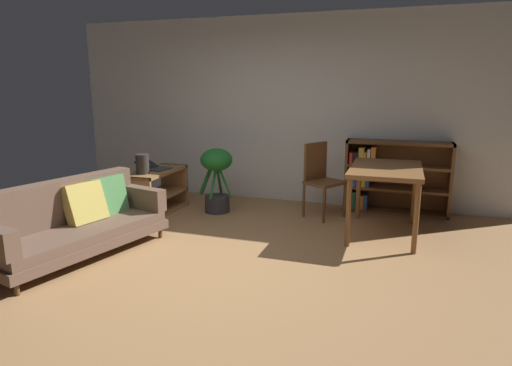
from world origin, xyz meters
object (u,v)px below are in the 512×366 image
object	(u,v)px
media_console	(157,192)
dining_chair_near	(321,176)
desk_speaker	(142,164)
bookshelf	(389,177)
potted_floor_plant	(217,174)
open_laptop	(155,167)
dining_table	(386,175)
fabric_couch	(75,221)

from	to	relation	value
media_console	dining_chair_near	size ratio (longest dim) A/B	1.04
desk_speaker	bookshelf	distance (m)	3.32
desk_speaker	potted_floor_plant	distance (m)	0.99
bookshelf	potted_floor_plant	bearing A→B (deg)	-160.67
media_console	open_laptop	distance (m)	0.34
open_laptop	dining_table	xyz separation A→B (m)	(3.04, -0.02, 0.09)
desk_speaker	bookshelf	world-z (taller)	bookshelf
bookshelf	dining_table	bearing A→B (deg)	-90.73
open_laptop	desk_speaker	size ratio (longest dim) A/B	1.76
fabric_couch	dining_table	xyz separation A→B (m)	(2.98, 1.65, 0.36)
dining_table	desk_speaker	bearing A→B (deg)	-174.20
potted_floor_plant	dining_table	world-z (taller)	potted_floor_plant
fabric_couch	desk_speaker	bearing A→B (deg)	91.43
fabric_couch	potted_floor_plant	world-z (taller)	potted_floor_plant
fabric_couch	media_console	bearing A→B (deg)	89.99
fabric_couch	open_laptop	xyz separation A→B (m)	(-0.06, 1.67, 0.27)
potted_floor_plant	open_laptop	bearing A→B (deg)	-164.96
dining_table	media_console	bearing A→B (deg)	-179.17
dining_table	dining_chair_near	size ratio (longest dim) A/B	1.22
fabric_couch	bookshelf	size ratio (longest dim) A/B	1.42
media_console	desk_speaker	world-z (taller)	desk_speaker
media_console	desk_speaker	xyz separation A→B (m)	(-0.03, -0.26, 0.43)
potted_floor_plant	bookshelf	distance (m)	2.36
open_laptop	potted_floor_plant	xyz separation A→B (m)	(0.82, 0.22, -0.08)
fabric_couch	dining_chair_near	bearing A→B (deg)	45.00
potted_floor_plant	dining_table	size ratio (longest dim) A/B	0.74
open_laptop	desk_speaker	bearing A→B (deg)	-85.97
bookshelf	fabric_couch	bearing A→B (deg)	-138.28
open_laptop	dining_chair_near	size ratio (longest dim) A/B	0.46
media_console	open_laptop	world-z (taller)	open_laptop
fabric_couch	desk_speaker	distance (m)	1.39
bookshelf	desk_speaker	bearing A→B (deg)	-156.27
dining_table	dining_chair_near	xyz separation A→B (m)	(-0.84, 0.50, -0.16)
desk_speaker	potted_floor_plant	xyz separation A→B (m)	(0.80, 0.55, -0.18)
fabric_couch	dining_chair_near	distance (m)	3.04
open_laptop	bookshelf	size ratio (longest dim) A/B	0.33
desk_speaker	open_laptop	bearing A→B (deg)	94.03
desk_speaker	dining_chair_near	world-z (taller)	dining_chair_near
dining_chair_near	desk_speaker	bearing A→B (deg)	-159.67
media_console	bookshelf	bearing A→B (deg)	19.63
potted_floor_plant	desk_speaker	bearing A→B (deg)	-145.52
desk_speaker	dining_chair_near	size ratio (longest dim) A/B	0.26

